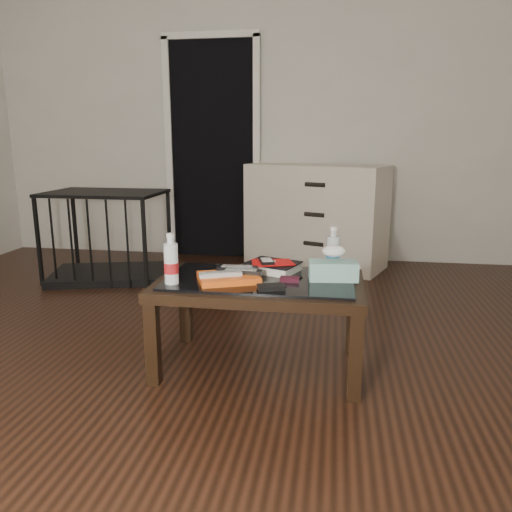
% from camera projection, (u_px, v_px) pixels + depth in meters
% --- Properties ---
extents(ground, '(5.00, 5.00, 0.00)m').
position_uv_depth(ground, '(176.00, 369.00, 2.49)').
color(ground, black).
rests_on(ground, ground).
extents(room_shell, '(5.00, 5.00, 5.00)m').
position_uv_depth(room_shell, '(162.00, 18.00, 2.12)').
color(room_shell, beige).
rests_on(room_shell, ground).
extents(doorway, '(0.90, 0.08, 2.07)m').
position_uv_depth(doorway, '(213.00, 149.00, 4.69)').
color(doorway, black).
rests_on(doorway, ground).
extents(coffee_table, '(1.00, 0.60, 0.46)m').
position_uv_depth(coffee_table, '(260.00, 291.00, 2.44)').
color(coffee_table, black).
rests_on(coffee_table, ground).
extents(dresser, '(1.30, 0.90, 0.90)m').
position_uv_depth(dresser, '(316.00, 216.00, 4.44)').
color(dresser, beige).
rests_on(dresser, ground).
extents(pet_crate, '(1.02, 0.81, 0.71)m').
position_uv_depth(pet_crate, '(108.00, 251.00, 4.06)').
color(pet_crate, black).
rests_on(pet_crate, ground).
extents(magazines, '(0.34, 0.30, 0.03)m').
position_uv_depth(magazines, '(228.00, 278.00, 2.38)').
color(magazines, '#E85915').
rests_on(magazines, coffee_table).
extents(remote_silver, '(0.20, 0.12, 0.02)m').
position_uv_depth(remote_silver, '(220.00, 274.00, 2.34)').
color(remote_silver, '#B1B0B5').
rests_on(remote_silver, magazines).
extents(remote_black_front, '(0.20, 0.06, 0.02)m').
position_uv_depth(remote_black_front, '(242.00, 271.00, 2.39)').
color(remote_black_front, black).
rests_on(remote_black_front, magazines).
extents(remote_black_back, '(0.20, 0.07, 0.02)m').
position_uv_depth(remote_black_back, '(237.00, 268.00, 2.45)').
color(remote_black_back, black).
rests_on(remote_black_back, magazines).
extents(textbook, '(0.30, 0.28, 0.05)m').
position_uv_depth(textbook, '(273.00, 267.00, 2.55)').
color(textbook, black).
rests_on(textbook, coffee_table).
extents(dvd_mailers, '(0.21, 0.17, 0.01)m').
position_uv_depth(dvd_mailers, '(271.00, 262.00, 2.54)').
color(dvd_mailers, red).
rests_on(dvd_mailers, textbook).
extents(ipod, '(0.09, 0.12, 0.02)m').
position_uv_depth(ipod, '(267.00, 261.00, 2.51)').
color(ipod, black).
rests_on(ipod, dvd_mailers).
extents(flip_phone, '(0.09, 0.05, 0.02)m').
position_uv_depth(flip_phone, '(290.00, 279.00, 2.36)').
color(flip_phone, '#330B17').
rests_on(flip_phone, coffee_table).
extents(wallet, '(0.14, 0.11, 0.02)m').
position_uv_depth(wallet, '(271.00, 287.00, 2.24)').
color(wallet, black).
rests_on(wallet, coffee_table).
extents(water_bottle_left, '(0.07, 0.07, 0.24)m').
position_uv_depth(water_bottle_left, '(171.00, 259.00, 2.31)').
color(water_bottle_left, white).
rests_on(water_bottle_left, coffee_table).
extents(water_bottle_right, '(0.07, 0.07, 0.24)m').
position_uv_depth(water_bottle_right, '(333.00, 250.00, 2.48)').
color(water_bottle_right, silver).
rests_on(water_bottle_right, coffee_table).
extents(tissue_box, '(0.24, 0.14, 0.09)m').
position_uv_depth(tissue_box, '(333.00, 270.00, 2.39)').
color(tissue_box, teal).
rests_on(tissue_box, coffee_table).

